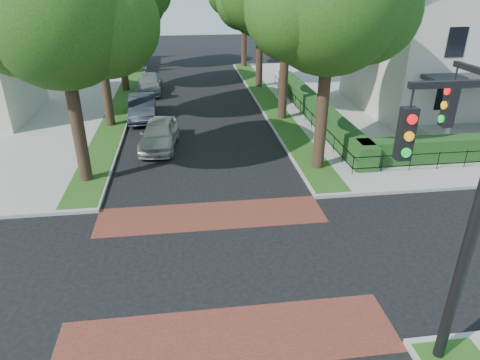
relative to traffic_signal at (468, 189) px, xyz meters
name	(u,v)px	position (x,y,z in m)	size (l,w,h in m)	color
ground	(218,264)	(-4.89, 4.41, -4.71)	(120.00, 120.00, 0.00)	black
sidewalk_ne	(446,96)	(14.61, 23.41, -4.63)	(30.00, 30.00, 0.15)	gray
crosswalk_far	(212,216)	(-4.89, 7.61, -4.70)	(9.00, 2.20, 0.01)	maroon
crosswalk_near	(229,337)	(-4.89, 1.21, -4.70)	(9.00, 2.20, 0.01)	maroon
grass_strip_ne	(269,101)	(0.51, 23.51, -4.55)	(1.60, 29.80, 0.02)	#1F4B15
grass_strip_nw	(120,107)	(-10.29, 23.51, -4.55)	(1.60, 29.80, 0.02)	#1F4B15
tree_right_near	(332,3)	(0.72, 11.65, 2.92)	(7.75, 6.67, 10.66)	black
tree_right_far	(261,0)	(0.71, 28.64, 2.20)	(7.25, 6.23, 9.74)	black
tree_left_near	(63,15)	(-10.28, 11.64, 2.56)	(7.50, 6.45, 10.20)	black
hedge_main_road	(315,108)	(2.81, 19.41, -3.96)	(1.00, 18.00, 1.20)	#153A14
fence_main_road	(303,111)	(2.01, 19.41, -4.11)	(0.06, 18.00, 0.90)	black
house_victorian	(463,20)	(12.62, 20.33, 1.31)	(13.00, 13.05, 12.48)	beige
house_left_far	(17,19)	(-20.38, 36.41, 0.33)	(10.00, 9.00, 10.14)	beige
traffic_signal	(468,189)	(0.00, 0.00, 0.00)	(2.17, 2.00, 8.00)	black
parked_car_front	(159,134)	(-7.19, 15.48, -3.92)	(1.86, 4.61, 1.57)	#B4AFA2
parked_car_middle	(142,107)	(-8.49, 20.93, -3.92)	(1.67, 4.79, 1.58)	#1E222D
parked_car_rear	(149,83)	(-8.49, 28.13, -4.00)	(1.99, 4.89, 1.42)	gray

